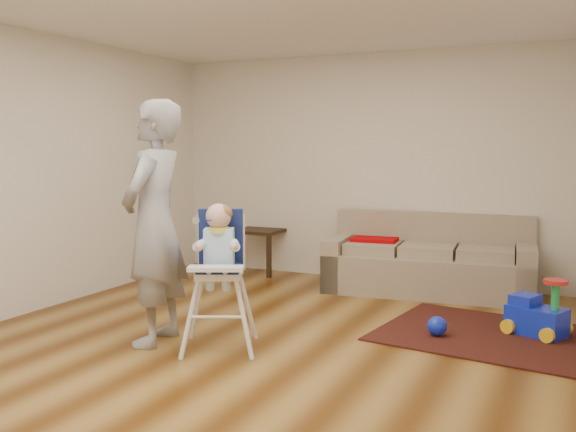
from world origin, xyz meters
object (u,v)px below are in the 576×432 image
at_px(ride_on_toy, 537,305).
at_px(adult, 154,223).
at_px(sofa, 428,254).
at_px(toy_ball, 437,326).
at_px(high_chair, 219,279).
at_px(side_table, 260,251).

xyz_separation_m(ride_on_toy, adult, (-2.82, -1.49, 0.72)).
distance_m(sofa, adult, 3.22).
height_order(sofa, toy_ball, sofa).
height_order(ride_on_toy, adult, adult).
relative_size(sofa, high_chair, 1.95).
relative_size(sofa, side_table, 4.07).
bearing_deg(high_chair, sofa, 43.36).
bearing_deg(high_chair, ride_on_toy, 7.32).
height_order(sofa, high_chair, high_chair).
height_order(side_table, high_chair, high_chair).
bearing_deg(adult, ride_on_toy, 107.93).
distance_m(side_table, adult, 3.10).
bearing_deg(side_table, sofa, -6.37).
height_order(high_chair, adult, adult).
relative_size(high_chair, adult, 0.59).
bearing_deg(adult, toy_ball, 108.03).
bearing_deg(ride_on_toy, sofa, 157.36).
xyz_separation_m(side_table, toy_ball, (2.64, -1.87, -0.18)).
bearing_deg(side_table, ride_on_toy, -23.52).
bearing_deg(toy_ball, sofa, 105.14).
relative_size(side_table, toy_ball, 3.39).
xyz_separation_m(sofa, high_chair, (-1.07, -2.65, 0.14)).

